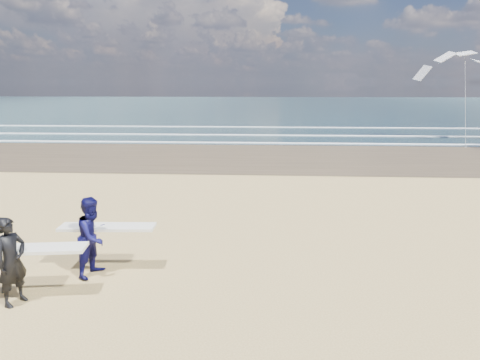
{
  "coord_description": "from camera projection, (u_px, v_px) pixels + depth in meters",
  "views": [
    {
      "loc": [
        3.26,
        -7.8,
        4.32
      ],
      "look_at": [
        2.43,
        6.0,
        1.15
      ],
      "focal_mm": 32.0,
      "sensor_mm": 36.0,
      "label": 1
    }
  ],
  "objects": [
    {
      "name": "foam_breakers",
      "position": [
        470.0,
        136.0,
        34.91
      ],
      "size": [
        220.0,
        11.7,
        0.05
      ],
      "color": "white",
      "rests_on": "ground"
    },
    {
      "name": "surfer_near",
      "position": [
        14.0,
        260.0,
        8.4
      ],
      "size": [
        2.25,
        1.14,
        1.79
      ],
      "color": "black",
      "rests_on": "ground"
    },
    {
      "name": "kite_1",
      "position": [
        465.0,
        80.0,
        30.64
      ],
      "size": [
        6.46,
        4.81,
        7.64
      ],
      "color": "slate",
      "rests_on": "ground"
    },
    {
      "name": "ocean",
      "position": [
        358.0,
        106.0,
        77.64
      ],
      "size": [
        220.0,
        100.0,
        0.02
      ],
      "primitive_type": "cube",
      "color": "#182E36",
      "rests_on": "ground"
    },
    {
      "name": "surfer_far",
      "position": [
        94.0,
        236.0,
        9.68
      ],
      "size": [
        2.23,
        1.2,
        1.83
      ],
      "color": "#0C0B3F",
      "rests_on": "ground"
    }
  ]
}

